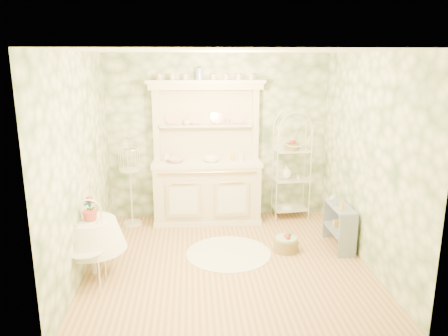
{
  "coord_description": "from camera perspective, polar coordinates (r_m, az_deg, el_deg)",
  "views": [
    {
      "loc": [
        -0.44,
        -5.31,
        2.62
      ],
      "look_at": [
        0.0,
        0.5,
        1.15
      ],
      "focal_mm": 35.0,
      "sensor_mm": 36.0,
      "label": 1
    }
  ],
  "objects": [
    {
      "name": "bakers_rack",
      "position": [
        7.31,
        8.78,
        0.34
      ],
      "size": [
        0.6,
        0.46,
        1.79
      ],
      "primitive_type": "cube",
      "rotation": [
        0.0,
        0.0,
        0.11
      ],
      "color": "white",
      "rests_on": "floor"
    },
    {
      "name": "birdcage_stand",
      "position": [
        7.06,
        -12.14,
        -1.38
      ],
      "size": [
        0.38,
        0.38,
        1.54
      ],
      "primitive_type": "cube",
      "rotation": [
        0.0,
        0.0,
        0.06
      ],
      "color": "white",
      "rests_on": "floor"
    },
    {
      "name": "round_table",
      "position": [
        5.69,
        -16.78,
        -9.82
      ],
      "size": [
        0.87,
        0.87,
        0.73
      ],
      "primitive_type": "cylinder",
      "rotation": [
        0.0,
        0.0,
        -0.38
      ],
      "color": "white",
      "rests_on": "floor"
    },
    {
      "name": "bottle_glass",
      "position": [
        6.53,
        13.94,
        -3.86
      ],
      "size": [
        0.09,
        0.09,
        0.1
      ],
      "primitive_type": "imported",
      "rotation": [
        0.0,
        0.0,
        0.23
      ],
      "color": "silver",
      "rests_on": "side_shelf"
    },
    {
      "name": "wall_right",
      "position": [
        5.9,
        18.1,
        1.02
      ],
      "size": [
        3.6,
        3.6,
        0.0
      ],
      "primitive_type": "plane",
      "color": "white",
      "rests_on": "floor"
    },
    {
      "name": "cafe_chair",
      "position": [
        5.37,
        -17.57,
        -10.37
      ],
      "size": [
        0.54,
        0.54,
        0.9
      ],
      "primitive_type": "cube",
      "rotation": [
        0.0,
        0.0,
        0.41
      ],
      "color": "white",
      "rests_on": "floor"
    },
    {
      "name": "bottle_blue",
      "position": [
        6.33,
        14.3,
        -4.39
      ],
      "size": [
        0.06,
        0.06,
        0.11
      ],
      "primitive_type": "imported",
      "rotation": [
        0.0,
        0.0,
        -0.26
      ],
      "color": "#7F94C8",
      "rests_on": "side_shelf"
    },
    {
      "name": "wall_front",
      "position": [
        3.76,
        2.68,
        -5.6
      ],
      "size": [
        3.6,
        3.6,
        0.0
      ],
      "primitive_type": "plane",
      "color": "white",
      "rests_on": "floor"
    },
    {
      "name": "ceiling",
      "position": [
        5.33,
        0.42,
        15.02
      ],
      "size": [
        3.6,
        3.6,
        0.0
      ],
      "primitive_type": "plane",
      "color": "white",
      "rests_on": "floor"
    },
    {
      "name": "kitchen_dresser",
      "position": [
        6.99,
        -2.27,
        1.97
      ],
      "size": [
        1.87,
        0.61,
        2.29
      ],
      "primitive_type": "cube",
      "color": "beige",
      "rests_on": "floor"
    },
    {
      "name": "cup_left",
      "position": [
        7.06,
        -4.87,
        5.89
      ],
      "size": [
        0.14,
        0.14,
        0.09
      ],
      "primitive_type": "imported",
      "rotation": [
        0.0,
        0.0,
        -0.3
      ],
      "color": "white",
      "rests_on": "kitchen_dresser"
    },
    {
      "name": "bowl_floral",
      "position": [
        6.99,
        -6.27,
        0.82
      ],
      "size": [
        0.35,
        0.35,
        0.07
      ],
      "primitive_type": "imported",
      "rotation": [
        0.0,
        0.0,
        -0.41
      ],
      "color": "white",
      "rests_on": "kitchen_dresser"
    },
    {
      "name": "wall_left",
      "position": [
        5.62,
        -18.2,
        0.39
      ],
      "size": [
        3.6,
        3.6,
        0.0
      ],
      "primitive_type": "plane",
      "color": "white",
      "rests_on": "floor"
    },
    {
      "name": "potted_geranium",
      "position": [
        5.54,
        -17.08,
        -5.11
      ],
      "size": [
        0.17,
        0.14,
        0.28
      ],
      "primitive_type": "imported",
      "rotation": [
        0.0,
        0.0,
        -0.29
      ],
      "color": "#3F7238",
      "rests_on": "round_table"
    },
    {
      "name": "lace_rug",
      "position": [
        6.14,
        0.59,
        -11.06
      ],
      "size": [
        1.17,
        1.17,
        0.01
      ],
      "primitive_type": "cylinder",
      "rotation": [
        0.0,
        0.0,
        -0.0
      ],
      "color": "white",
      "rests_on": "floor"
    },
    {
      "name": "bottle_amber",
      "position": [
        6.13,
        15.12,
        -4.78
      ],
      "size": [
        0.07,
        0.07,
        0.16
      ],
      "primitive_type": "imported",
      "rotation": [
        0.0,
        0.0,
        -0.14
      ],
      "color": "gold",
      "rests_on": "side_shelf"
    },
    {
      "name": "floor",
      "position": [
        5.94,
        0.37,
        -12.03
      ],
      "size": [
        3.6,
        3.6,
        0.0
      ],
      "primitive_type": "plane",
      "color": "tan",
      "rests_on": "ground"
    },
    {
      "name": "floor_basket",
      "position": [
        6.23,
        8.09,
        -9.74
      ],
      "size": [
        0.39,
        0.39,
        0.22
      ],
      "primitive_type": "cylinder",
      "rotation": [
        0.0,
        0.0,
        0.14
      ],
      "color": "#947D4D",
      "rests_on": "floor"
    },
    {
      "name": "side_shelf",
      "position": [
        6.44,
        14.81,
        -7.43
      ],
      "size": [
        0.35,
        0.74,
        0.61
      ],
      "primitive_type": "cube",
      "rotation": [
        0.0,
        0.0,
        -0.13
      ],
      "color": "gray",
      "rests_on": "floor"
    },
    {
      "name": "bowl_white",
      "position": [
        6.99,
        -1.67,
        0.89
      ],
      "size": [
        0.34,
        0.34,
        0.08
      ],
      "primitive_type": "imported",
      "rotation": [
        0.0,
        0.0,
        0.35
      ],
      "color": "white",
      "rests_on": "kitchen_dresser"
    },
    {
      "name": "cup_right",
      "position": [
        7.09,
        0.44,
        5.96
      ],
      "size": [
        0.1,
        0.1,
        0.09
      ],
      "primitive_type": "imported",
      "rotation": [
        0.0,
        0.0,
        -0.12
      ],
      "color": "white",
      "rests_on": "kitchen_dresser"
    },
    {
      "name": "wall_back",
      "position": [
        7.23,
        -0.78,
        4.05
      ],
      "size": [
        3.6,
        3.6,
        0.0
      ],
      "primitive_type": "plane",
      "color": "white",
      "rests_on": "floor"
    }
  ]
}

